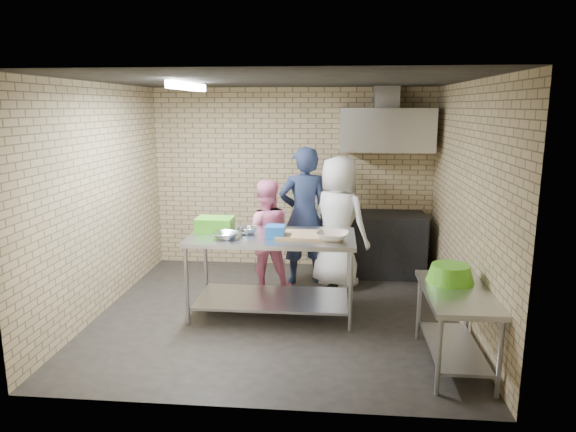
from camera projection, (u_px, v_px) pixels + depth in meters
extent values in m
plane|color=black|center=(278.00, 313.00, 6.21)|extent=(4.20, 4.20, 0.00)
plane|color=black|center=(277.00, 80.00, 5.65)|extent=(4.20, 4.20, 0.00)
cube|color=tan|center=(292.00, 179.00, 7.87)|extent=(4.20, 0.06, 2.70)
cube|color=tan|center=(249.00, 249.00, 3.98)|extent=(4.20, 0.06, 2.70)
cube|color=tan|center=(100.00, 199.00, 6.11)|extent=(0.06, 4.00, 2.70)
cube|color=tan|center=(466.00, 205.00, 5.74)|extent=(0.06, 4.00, 2.70)
cube|color=#AEB1B5|center=(272.00, 275.00, 6.13)|extent=(1.92, 0.96, 0.96)
cube|color=silver|center=(455.00, 328.00, 4.89)|extent=(0.60, 1.20, 0.75)
cube|color=black|center=(382.00, 244.00, 7.60)|extent=(1.20, 0.70, 0.90)
cube|color=silver|center=(386.00, 130.00, 7.31)|extent=(1.30, 0.60, 0.60)
cube|color=#A5A8AD|center=(386.00, 97.00, 7.36)|extent=(0.35, 0.30, 0.30)
cube|color=#3F2B19|center=(406.00, 142.00, 7.50)|extent=(0.80, 0.20, 0.04)
cube|color=white|center=(187.00, 86.00, 5.75)|extent=(0.10, 1.25, 0.08)
cube|color=#41A01D|center=(215.00, 225.00, 6.19)|extent=(0.43, 0.32, 0.17)
cube|color=blue|center=(275.00, 232.00, 5.91)|extent=(0.21, 0.21, 0.14)
cube|color=tan|center=(302.00, 235.00, 5.97)|extent=(0.59, 0.45, 0.03)
imported|color=silver|center=(226.00, 235.00, 5.87)|extent=(0.35, 0.35, 0.07)
imported|color=#B1B3B8|center=(247.00, 231.00, 6.09)|extent=(0.26, 0.26, 0.07)
imported|color=beige|center=(333.00, 236.00, 5.81)|extent=(0.43, 0.43, 0.09)
cylinder|color=green|center=(416.00, 135.00, 7.47)|extent=(0.06, 0.06, 0.15)
imported|color=#151C36|center=(304.00, 216.00, 7.14)|extent=(0.79, 0.63, 1.90)
imported|color=pink|center=(265.00, 236.00, 6.86)|extent=(0.82, 0.69, 1.49)
imported|color=white|center=(338.00, 222.00, 7.02)|extent=(1.04, 0.95, 1.78)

